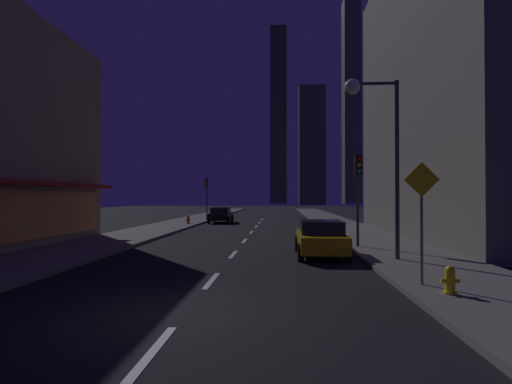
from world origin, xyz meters
TOP-DOWN VIEW (x-y plane):
  - ground_plane at (0.00, 32.00)m, footprint 78.00×136.00m
  - sidewalk_right at (7.00, 32.00)m, footprint 4.00×76.00m
  - sidewalk_left at (-7.00, 32.00)m, footprint 4.00×76.00m
  - lane_marking_center at (0.00, 16.20)m, footprint 0.16×38.60m
  - building_apartment_right at (14.50, 16.00)m, footprint 11.00×20.00m
  - skyscraper_distant_tall at (1.22, 140.58)m, footprint 6.08×5.02m
  - skyscraper_distant_mid at (11.65, 115.55)m, footprint 7.98×6.36m
  - skyscraper_distant_short at (27.79, 138.07)m, footprint 5.92×7.52m
  - car_parked_near at (3.60, 8.18)m, footprint 1.98×4.24m
  - car_parked_far at (-3.60, 28.67)m, footprint 1.98×4.24m
  - fire_hydrant_yellow_near at (5.90, 1.41)m, footprint 0.42×0.30m
  - fire_hydrant_far_left at (-5.90, 25.35)m, footprint 0.42×0.30m
  - traffic_light_near_right at (5.50, 10.21)m, footprint 0.32×0.48m
  - traffic_light_far_left at (-5.50, 31.65)m, footprint 0.32×0.48m
  - street_lamp_right at (5.38, 6.60)m, footprint 1.96×0.56m
  - pedestrian_crossing_sign at (5.60, 2.38)m, footprint 0.91×0.08m

SIDE VIEW (x-z plane):
  - ground_plane at x=0.00m, z-range -0.10..0.00m
  - lane_marking_center at x=0.00m, z-range 0.00..0.01m
  - sidewalk_right at x=7.00m, z-range 0.00..0.15m
  - sidewalk_left at x=-7.00m, z-range 0.00..0.15m
  - fire_hydrant_yellow_near at x=5.90m, z-range 0.13..0.78m
  - fire_hydrant_far_left at x=-5.90m, z-range 0.13..0.78m
  - car_parked_near at x=3.60m, z-range 0.02..1.47m
  - car_parked_far at x=-3.60m, z-range 0.02..1.47m
  - pedestrian_crossing_sign at x=5.60m, z-range 0.44..3.59m
  - traffic_light_near_right at x=5.50m, z-range 1.09..5.29m
  - traffic_light_far_left at x=-5.50m, z-range 1.09..5.29m
  - street_lamp_right at x=5.38m, z-range 1.78..8.36m
  - building_apartment_right at x=14.50m, z-range 0.00..18.08m
  - skyscraper_distant_mid at x=11.65m, z-range 0.00..36.59m
  - skyscraper_distant_tall at x=1.22m, z-range 0.00..66.24m
  - skyscraper_distant_short at x=27.79m, z-range 0.00..74.50m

